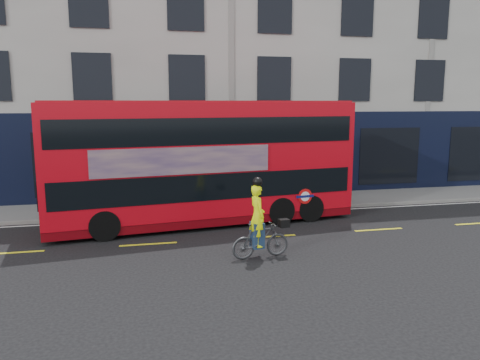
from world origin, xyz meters
name	(u,v)px	position (x,y,z in m)	size (l,w,h in m)	color
ground	(283,250)	(0.00, 0.00, 0.00)	(120.00, 120.00, 0.00)	black
pavement	(238,204)	(0.00, 6.50, 0.06)	(60.00, 3.00, 0.12)	slate
kerb	(246,211)	(0.00, 5.00, 0.07)	(60.00, 0.12, 0.13)	slate
building_terrace	(213,46)	(0.00, 12.94, 7.49)	(50.00, 10.07, 15.00)	#B5B3AA
road_edge_line	(248,214)	(0.00, 4.70, 0.00)	(58.00, 0.10, 0.01)	silver
lane_dashes	(270,236)	(0.00, 1.50, 0.00)	(58.00, 0.12, 0.01)	yellow
bus	(204,161)	(-1.86, 3.80, 2.31)	(11.39, 3.91, 4.51)	red
cyclist	(260,231)	(-0.88, -0.51, 0.80)	(1.80, 0.73, 2.38)	#3E4043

